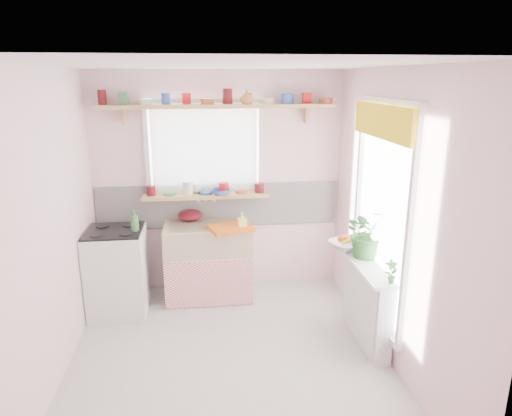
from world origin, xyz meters
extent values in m
plane|color=beige|center=(0.00, 0.00, 0.00)|extent=(3.20, 3.20, 0.00)
plane|color=white|center=(0.00, 0.00, 2.50)|extent=(3.20, 3.20, 0.00)
plane|color=#FDD5D8|center=(0.00, 1.60, 1.25)|extent=(2.80, 0.00, 2.80)
plane|color=#FDD5D8|center=(0.00, -1.60, 1.25)|extent=(2.80, 0.00, 2.80)
plane|color=#FDD5D8|center=(-1.40, 0.00, 1.25)|extent=(0.00, 3.20, 3.20)
plane|color=#FDD5D8|center=(1.40, 0.00, 1.25)|extent=(0.00, 3.20, 3.20)
cube|color=white|center=(0.00, 1.59, 1.00)|extent=(2.74, 0.03, 0.50)
cube|color=pink|center=(0.00, 1.58, 0.80)|extent=(2.74, 0.02, 0.12)
cube|color=white|center=(-0.15, 1.60, 1.65)|extent=(1.20, 0.01, 1.00)
cube|color=white|center=(-0.15, 1.53, 1.65)|extent=(1.15, 0.02, 0.95)
cube|color=white|center=(1.40, 0.20, 1.25)|extent=(0.01, 1.10, 1.90)
cube|color=yellow|center=(1.31, 0.20, 2.06)|extent=(0.03, 1.20, 0.28)
cube|color=white|center=(-0.15, 1.30, 0.28)|extent=(0.85, 0.55, 0.55)
cube|color=#E54543|center=(-0.15, 1.02, 0.28)|extent=(0.95, 0.02, 0.53)
cube|color=#C3AE8E|center=(-0.15, 1.30, 0.70)|extent=(0.95, 0.55, 0.30)
cylinder|color=silver|center=(-0.15, 1.55, 1.10)|extent=(0.03, 0.22, 0.03)
cube|color=white|center=(-1.10, 1.05, 0.45)|extent=(0.58, 0.58, 0.90)
cube|color=black|center=(-1.10, 1.05, 0.91)|extent=(0.56, 0.56, 0.02)
cylinder|color=black|center=(-1.24, 0.91, 0.92)|extent=(0.14, 0.14, 0.01)
cylinder|color=black|center=(-0.96, 0.91, 0.92)|extent=(0.14, 0.14, 0.01)
cylinder|color=black|center=(-1.24, 1.19, 0.92)|extent=(0.14, 0.14, 0.01)
cylinder|color=black|center=(-0.96, 1.19, 0.92)|extent=(0.14, 0.14, 0.01)
cube|color=white|center=(1.30, 0.20, 0.38)|extent=(0.15, 0.90, 0.75)
cube|color=white|center=(1.27, 0.20, 0.76)|extent=(0.22, 0.95, 0.03)
cube|color=tan|center=(-0.15, 1.48, 1.14)|extent=(1.40, 0.22, 0.04)
cube|color=tan|center=(0.00, 1.47, 2.12)|extent=(2.52, 0.24, 0.04)
cylinder|color=#590F14|center=(-1.18, 1.47, 2.20)|extent=(0.11, 0.11, 0.12)
cylinder|color=#3F7F4C|center=(-0.97, 1.47, 2.20)|extent=(0.11, 0.11, 0.12)
cylinder|color=silver|center=(-0.75, 1.47, 2.17)|extent=(0.11, 0.11, 0.06)
cylinder|color=#3359A5|center=(-0.54, 1.47, 2.20)|extent=(0.11, 0.11, 0.12)
cylinder|color=red|center=(-0.32, 1.47, 2.20)|extent=(0.11, 0.11, 0.12)
cylinder|color=#A55133|center=(-0.11, 1.47, 2.17)|extent=(0.11, 0.11, 0.06)
cylinder|color=#590F14|center=(0.11, 1.47, 2.20)|extent=(0.11, 0.11, 0.12)
cylinder|color=#3F7F4C|center=(0.32, 1.47, 2.20)|extent=(0.11, 0.11, 0.12)
cylinder|color=silver|center=(0.54, 1.47, 2.17)|extent=(0.11, 0.11, 0.06)
cylinder|color=#3359A5|center=(0.75, 1.47, 2.20)|extent=(0.11, 0.11, 0.12)
cylinder|color=red|center=(0.97, 1.47, 2.20)|extent=(0.11, 0.11, 0.12)
cylinder|color=#A55133|center=(1.18, 1.47, 2.17)|extent=(0.11, 0.11, 0.06)
cylinder|color=#590F14|center=(-0.77, 1.48, 1.22)|extent=(0.11, 0.11, 0.12)
cylinder|color=#3F7F4C|center=(-0.56, 1.48, 1.22)|extent=(0.11, 0.11, 0.12)
cylinder|color=silver|center=(-0.36, 1.48, 1.19)|extent=(0.11, 0.11, 0.06)
cylinder|color=#3359A5|center=(-0.15, 1.48, 1.22)|extent=(0.11, 0.11, 0.12)
cylinder|color=red|center=(0.06, 1.48, 1.22)|extent=(0.11, 0.11, 0.12)
cylinder|color=#A55133|center=(0.26, 1.48, 1.19)|extent=(0.11, 0.11, 0.06)
cylinder|color=#590F14|center=(0.47, 1.48, 1.22)|extent=(0.11, 0.11, 0.12)
cube|color=orange|center=(0.10, 1.10, 0.87)|extent=(0.51, 0.44, 0.04)
ellipsoid|color=#590F19|center=(-0.34, 1.50, 0.91)|extent=(0.35, 0.35, 0.12)
imported|color=#306729|center=(1.33, 0.38, 1.02)|extent=(0.48, 0.43, 0.48)
imported|color=silver|center=(1.21, 0.60, 0.82)|extent=(0.44, 0.44, 0.08)
imported|color=#2E6327|center=(1.33, -0.20, 0.88)|extent=(0.11, 0.08, 0.20)
imported|color=#FBF66F|center=(0.22, 1.10, 0.95)|extent=(0.10, 0.10, 0.19)
imported|color=beige|center=(-0.26, 1.54, 1.21)|extent=(0.18, 0.18, 0.11)
imported|color=#375DB5|center=(0.01, 1.42, 1.19)|extent=(0.21, 0.21, 0.06)
imported|color=#B76938|center=(0.30, 1.41, 2.22)|extent=(0.19, 0.19, 0.16)
imported|color=#418345|center=(-0.88, 1.00, 1.02)|extent=(0.09, 0.09, 0.22)
sphere|color=#FF5C15|center=(1.21, 0.60, 0.88)|extent=(0.08, 0.08, 0.08)
sphere|color=#FF5C15|center=(1.27, 0.63, 0.88)|extent=(0.08, 0.08, 0.08)
sphere|color=#FF5C15|center=(1.16, 0.62, 0.88)|extent=(0.08, 0.08, 0.08)
cylinder|color=yellow|center=(1.23, 0.55, 0.89)|extent=(0.18, 0.04, 0.10)
camera|label=1|loc=(-0.19, -3.49, 2.41)|focal=32.00mm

